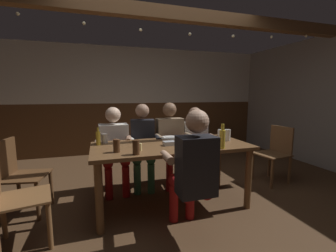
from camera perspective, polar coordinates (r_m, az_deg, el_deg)
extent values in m
plane|color=#4C331E|center=(2.93, 1.53, -20.10)|extent=(7.57, 7.57, 0.00)
cube|color=silver|center=(5.48, -8.62, 12.48)|extent=(6.31, 0.12, 1.28)
cube|color=brown|center=(5.52, -8.35, -0.31)|extent=(6.31, 0.12, 1.17)
cube|color=brown|center=(3.11, -0.80, 26.60)|extent=(5.68, 0.14, 0.16)
cube|color=brown|center=(2.76, 0.84, -5.05)|extent=(1.89, 0.88, 0.04)
cylinder|color=brown|center=(2.42, -17.01, -17.09)|extent=(0.08, 0.08, 0.74)
cylinder|color=brown|center=(2.96, 19.63, -12.49)|extent=(0.08, 0.08, 0.74)
cylinder|color=brown|center=(3.09, -17.10, -11.50)|extent=(0.08, 0.08, 0.74)
cylinder|color=brown|center=(3.53, 12.57, -8.87)|extent=(0.08, 0.08, 0.74)
cube|color=silver|center=(3.37, -13.52, -3.75)|extent=(0.41, 0.24, 0.49)
sphere|color=beige|center=(3.32, -13.74, 2.79)|extent=(0.22, 0.22, 0.22)
cylinder|color=#AD1919|center=(3.30, -11.20, -8.02)|extent=(0.14, 0.41, 0.13)
cylinder|color=#AD1919|center=(3.28, -15.13, -8.24)|extent=(0.14, 0.41, 0.13)
cylinder|color=#AD1919|center=(3.19, -10.59, -13.66)|extent=(0.10, 0.10, 0.42)
cylinder|color=#AD1919|center=(3.17, -14.72, -13.93)|extent=(0.10, 0.10, 0.42)
cylinder|color=silver|center=(3.15, -8.88, -4.00)|extent=(0.09, 0.28, 0.08)
cylinder|color=beige|center=(3.11, -17.43, -4.44)|extent=(0.09, 0.28, 0.08)
cube|color=black|center=(3.42, -6.41, -2.95)|extent=(0.38, 0.26, 0.55)
sphere|color=#9E755B|center=(3.36, -6.52, 3.85)|extent=(0.20, 0.20, 0.20)
cylinder|color=#33724C|center=(3.35, -4.58, -7.64)|extent=(0.19, 0.40, 0.13)
cylinder|color=#33724C|center=(3.34, -7.91, -7.73)|extent=(0.19, 0.40, 0.13)
cylinder|color=#33724C|center=(3.25, -4.28, -13.12)|extent=(0.10, 0.10, 0.42)
cylinder|color=#33724C|center=(3.24, -7.76, -13.22)|extent=(0.10, 0.10, 0.42)
cylinder|color=black|center=(3.19, -2.55, -3.20)|extent=(0.12, 0.29, 0.08)
cylinder|color=#9E755B|center=(3.17, -9.95, -3.38)|extent=(0.12, 0.29, 0.08)
cube|color=#997F60|center=(3.52, 0.39, -2.53)|extent=(0.41, 0.21, 0.55)
sphere|color=brown|center=(3.47, 0.40, 4.19)|extent=(0.21, 0.21, 0.21)
cylinder|color=#AD1919|center=(3.48, 2.91, -7.01)|extent=(0.13, 0.40, 0.13)
cylinder|color=#AD1919|center=(3.41, -0.65, -7.32)|extent=(0.13, 0.40, 0.13)
cylinder|color=#AD1919|center=(3.39, 4.09, -12.23)|extent=(0.10, 0.10, 0.42)
cylinder|color=#AD1919|center=(3.31, 0.39, -12.67)|extent=(0.10, 0.10, 0.42)
cylinder|color=#997F60|center=(3.37, 5.46, -2.56)|extent=(0.08, 0.28, 0.08)
cylinder|color=#997F60|center=(3.22, -2.22, -3.04)|extent=(0.08, 0.28, 0.08)
cube|color=silver|center=(3.68, 6.72, -2.69)|extent=(0.40, 0.24, 0.48)
sphere|color=#9E755B|center=(3.62, 6.81, 3.11)|extent=(0.21, 0.21, 0.21)
cylinder|color=#6B2D66|center=(3.63, 9.01, -6.47)|extent=(0.16, 0.40, 0.13)
cylinder|color=#6B2D66|center=(3.56, 5.79, -6.70)|extent=(0.16, 0.40, 0.13)
cylinder|color=#6B2D66|center=(3.53, 10.09, -11.48)|extent=(0.10, 0.10, 0.42)
cylinder|color=#6B2D66|center=(3.46, 6.75, -11.83)|extent=(0.10, 0.10, 0.42)
cylinder|color=#9E755B|center=(3.53, 11.44, -2.85)|extent=(0.10, 0.29, 0.08)
cylinder|color=#9E755B|center=(3.38, 4.45, -3.21)|extent=(0.10, 0.29, 0.08)
cube|color=black|center=(2.11, 7.18, -9.98)|extent=(0.35, 0.23, 0.55)
sphere|color=tan|center=(2.02, 7.38, 1.17)|extent=(0.21, 0.21, 0.21)
cylinder|color=#AD1919|center=(2.30, 3.17, -15.13)|extent=(0.14, 0.43, 0.13)
cylinder|color=#AD1919|center=(2.37, 7.69, -14.50)|extent=(0.14, 0.43, 0.13)
cylinder|color=#AD1919|center=(2.60, 1.45, -18.81)|extent=(0.10, 0.10, 0.42)
cylinder|color=#AD1919|center=(2.66, 5.59, -18.20)|extent=(0.10, 0.10, 0.42)
cylinder|color=tan|center=(2.26, -0.22, -7.93)|extent=(0.08, 0.28, 0.08)
cylinder|color=tan|center=(2.40, 9.25, -7.06)|extent=(0.08, 0.28, 0.08)
cube|color=brown|center=(3.12, -32.25, -10.65)|extent=(0.51, 0.51, 0.02)
cube|color=brown|center=(3.15, -35.87, -6.60)|extent=(0.10, 0.40, 0.42)
cylinder|color=brown|center=(3.29, -27.42, -13.63)|extent=(0.04, 0.04, 0.44)
cylinder|color=brown|center=(2.96, -30.06, -16.22)|extent=(0.04, 0.04, 0.44)
cylinder|color=brown|center=(3.44, -33.53, -13.14)|extent=(0.04, 0.04, 0.44)
cylinder|color=brown|center=(3.13, -36.71, -15.47)|extent=(0.04, 0.04, 0.44)
cube|color=brown|center=(2.52, -32.70, -15.04)|extent=(0.52, 0.52, 0.02)
cylinder|color=brown|center=(2.78, -27.99, -17.72)|extent=(0.04, 0.04, 0.44)
cylinder|color=brown|center=(2.44, -27.75, -21.47)|extent=(0.04, 0.04, 0.44)
cylinder|color=brown|center=(2.81, -36.16, -18.10)|extent=(0.04, 0.04, 0.44)
cube|color=brown|center=(3.91, 24.70, -6.50)|extent=(0.50, 0.50, 0.02)
cube|color=brown|center=(4.02, 26.74, -3.04)|extent=(0.08, 0.40, 0.42)
cylinder|color=brown|center=(3.72, 24.82, -10.95)|extent=(0.04, 0.04, 0.44)
cylinder|color=brown|center=(3.96, 20.57, -9.57)|extent=(0.04, 0.04, 0.44)
cylinder|color=brown|center=(4.00, 28.39, -9.82)|extent=(0.04, 0.04, 0.44)
cylinder|color=brown|center=(4.23, 24.22, -8.63)|extent=(0.04, 0.04, 0.44)
cylinder|color=#F9E08C|center=(2.47, -7.03, -5.31)|extent=(0.04, 0.04, 0.08)
cube|color=#B2B7BC|center=(2.70, 0.30, -4.40)|extent=(0.14, 0.10, 0.05)
cylinder|color=white|center=(2.97, 8.13, -3.66)|extent=(0.23, 0.23, 0.01)
cylinder|color=white|center=(3.13, 0.56, -2.98)|extent=(0.27, 0.27, 0.01)
cylinder|color=gold|center=(2.83, -17.22, -3.01)|extent=(0.06, 0.06, 0.16)
cylinder|color=gold|center=(2.82, -17.31, -0.87)|extent=(0.03, 0.03, 0.05)
cylinder|color=gold|center=(2.60, 13.56, -3.33)|extent=(0.06, 0.06, 0.21)
cylinder|color=gold|center=(2.58, 13.66, -0.28)|extent=(0.03, 0.03, 0.07)
cylinder|color=white|center=(3.22, 13.10, -1.93)|extent=(0.08, 0.08, 0.12)
cylinder|color=#4C2D19|center=(2.31, -8.07, -5.35)|extent=(0.07, 0.07, 0.15)
cylinder|color=white|center=(2.94, -15.74, -3.05)|extent=(0.08, 0.08, 0.11)
cylinder|color=#4C2D19|center=(2.44, -12.87, -4.89)|extent=(0.07, 0.07, 0.14)
cylinder|color=white|center=(3.05, 14.79, -2.25)|extent=(0.08, 0.08, 0.15)
sphere|color=#F9EAB2|center=(2.98, -33.72, 22.54)|extent=(0.04, 0.04, 0.04)
sphere|color=#F9EAB2|center=(2.88, -20.49, 23.15)|extent=(0.04, 0.04, 0.04)
sphere|color=#F9EAB2|center=(2.92, -6.94, 22.99)|extent=(0.04, 0.04, 0.04)
sphere|color=#F9EAB2|center=(3.10, 5.55, 22.15)|extent=(0.04, 0.04, 0.04)
sphere|color=#F9EAB2|center=(3.39, 16.15, 20.98)|extent=(0.04, 0.04, 0.04)
sphere|color=#F9EAB2|center=(3.77, 24.73, 19.81)|extent=(0.04, 0.04, 0.04)
sphere|color=#F9EAB2|center=(4.21, 31.55, 18.82)|extent=(0.04, 0.04, 0.04)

